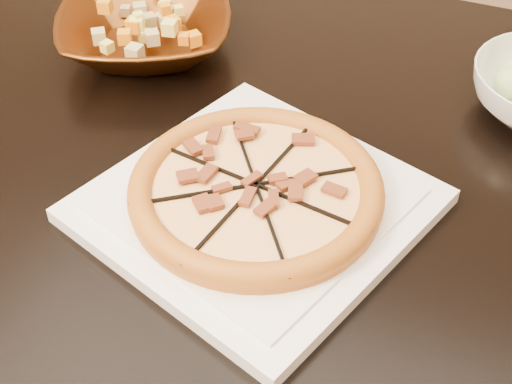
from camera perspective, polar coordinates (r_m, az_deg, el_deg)
dining_table at (r=0.99m, az=-1.84°, el=0.83°), size 1.42×0.94×0.75m
plate at (r=0.79m, az=-0.00°, el=-1.03°), size 0.42×0.42×0.02m
pizza at (r=0.78m, az=-0.00°, el=0.21°), size 0.28×0.28×0.03m
bronze_bowl at (r=1.07m, az=-8.83°, el=12.59°), size 0.33×0.33×0.06m
mixed_dish at (r=1.05m, az=-9.12°, el=14.68°), size 0.13×0.12×0.03m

